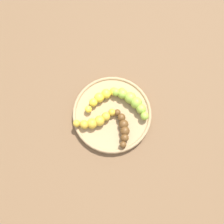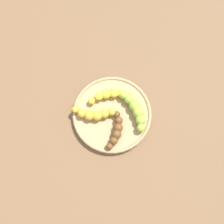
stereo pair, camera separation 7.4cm
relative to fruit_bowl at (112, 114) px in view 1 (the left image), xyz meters
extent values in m
plane|color=brown|center=(0.00, 0.00, -0.01)|extent=(2.40, 2.40, 0.00)
cylinder|color=#A08259|center=(0.00, 0.00, 0.00)|extent=(0.24, 0.24, 0.02)
torus|color=#A08259|center=(0.00, 0.00, 0.01)|extent=(0.24, 0.24, 0.01)
sphere|color=yellow|center=(-0.01, 0.07, 0.02)|extent=(0.02, 0.02, 0.02)
sphere|color=yellow|center=(-0.03, 0.06, 0.02)|extent=(0.02, 0.02, 0.02)
sphere|color=yellow|center=(-0.04, 0.04, 0.02)|extent=(0.03, 0.03, 0.03)
sphere|color=yellow|center=(-0.06, 0.02, 0.02)|extent=(0.03, 0.03, 0.03)
sphere|color=yellow|center=(-0.06, 0.00, 0.02)|extent=(0.02, 0.02, 0.02)
sphere|color=yellow|center=(-0.07, -0.03, 0.02)|extent=(0.02, 0.02, 0.02)
sphere|color=gold|center=(-0.07, -0.08, 0.02)|extent=(0.02, 0.02, 0.02)
sphere|color=gold|center=(-0.05, -0.07, 0.02)|extent=(0.03, 0.03, 0.03)
sphere|color=gold|center=(-0.03, -0.06, 0.02)|extent=(0.03, 0.03, 0.03)
sphere|color=gold|center=(-0.02, -0.04, 0.02)|extent=(0.03, 0.03, 0.03)
sphere|color=gold|center=(-0.01, -0.02, 0.02)|extent=(0.03, 0.03, 0.03)
sphere|color=gold|center=(0.00, 0.00, 0.02)|extent=(0.02, 0.02, 0.02)
sphere|color=#593819|center=(0.07, -0.07, 0.02)|extent=(0.02, 0.02, 0.02)
sphere|color=#593819|center=(0.07, -0.05, 0.02)|extent=(0.02, 0.02, 0.02)
sphere|color=#593819|center=(0.06, -0.03, 0.02)|extent=(0.03, 0.03, 0.03)
sphere|color=#593819|center=(0.05, -0.01, 0.02)|extent=(0.03, 0.03, 0.03)
sphere|color=#593819|center=(0.03, 0.00, 0.02)|extent=(0.02, 0.02, 0.02)
sphere|color=#593819|center=(0.01, 0.01, 0.02)|extent=(0.02, 0.02, 0.02)
sphere|color=#8CAD38|center=(0.09, 0.04, 0.02)|extent=(0.02, 0.02, 0.02)
sphere|color=#8CAD38|center=(0.07, 0.05, 0.02)|extent=(0.03, 0.03, 0.03)
sphere|color=#8CAD38|center=(0.05, 0.06, 0.02)|extent=(0.04, 0.04, 0.04)
sphere|color=#8CAD38|center=(0.03, 0.06, 0.02)|extent=(0.04, 0.04, 0.04)
sphere|color=#8CAD38|center=(0.00, 0.06, 0.02)|extent=(0.03, 0.03, 0.03)
sphere|color=#8CAD38|center=(-0.02, 0.06, 0.02)|extent=(0.02, 0.02, 0.02)
camera|label=1|loc=(0.09, -0.17, 0.74)|focal=40.56mm
camera|label=2|loc=(0.15, -0.12, 0.74)|focal=40.56mm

